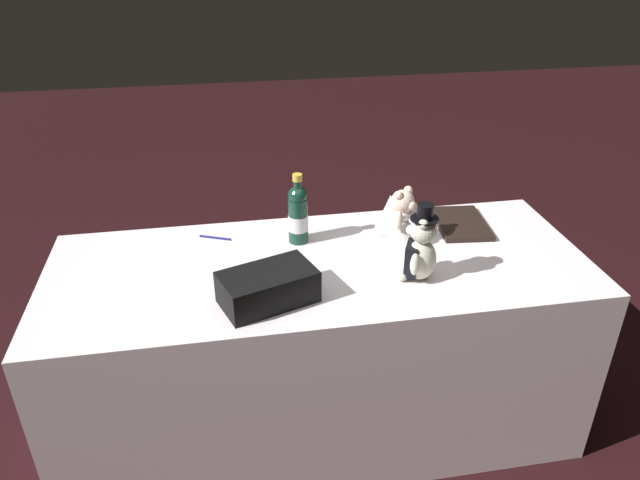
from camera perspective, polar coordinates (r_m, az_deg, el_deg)
The scene contains 8 objects.
ground_plane at distance 2.73m, azimuth -0.00°, elevation -16.65°, with size 12.00×12.00×0.00m, color black.
reception_table at distance 2.46m, azimuth -0.00°, elevation -10.17°, with size 2.03×0.80×0.79m, color white.
teddy_bear_groom at distance 2.11m, azimuth 9.48°, elevation -0.90°, with size 0.14×0.14×0.29m.
teddy_bear_bride at distance 2.35m, azimuth 7.51°, elevation 1.98°, with size 0.23×0.24×0.24m.
champagne_bottle at distance 2.33m, azimuth -2.12°, elevation 2.56°, with size 0.08×0.08×0.29m.
signing_pen at distance 2.43m, azimuth -10.10°, elevation 0.23°, with size 0.13×0.06×0.01m.
gift_case_black at distance 2.00m, azimuth -5.01°, elevation -4.50°, with size 0.35×0.27×0.11m.
guestbook at distance 2.56m, azimuth 13.33°, elevation 1.56°, with size 0.20×0.29×0.02m, color black.
Camera 1 is at (-0.33, -1.88, 1.94)m, focal length 33.42 mm.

